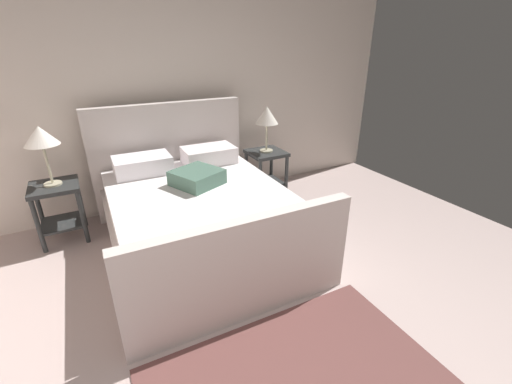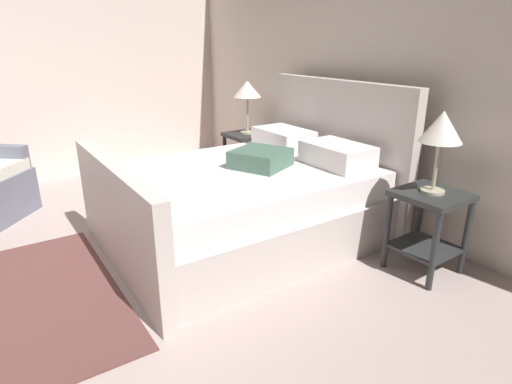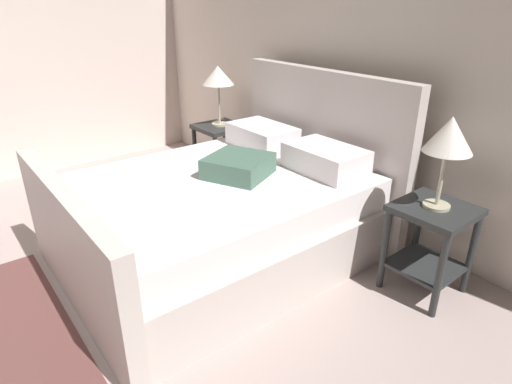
# 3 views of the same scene
# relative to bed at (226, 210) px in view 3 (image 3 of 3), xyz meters

# --- Properties ---
(wall_back) EXTENTS (5.87, 0.12, 2.55)m
(wall_back) POSITION_rel_bed_xyz_m (0.23, 1.22, 0.92)
(wall_back) COLOR beige
(wall_back) RESTS_ON ground
(bed) EXTENTS (1.76, 2.16, 1.26)m
(bed) POSITION_rel_bed_xyz_m (0.00, 0.00, 0.00)
(bed) COLOR beige
(bed) RESTS_ON ground
(nightstand_right) EXTENTS (0.44, 0.44, 0.60)m
(nightstand_right) POSITION_rel_bed_xyz_m (1.18, 0.73, 0.05)
(nightstand_right) COLOR #292B2C
(nightstand_right) RESTS_ON ground
(table_lamp_right) EXTENTS (0.28, 0.28, 0.56)m
(table_lamp_right) POSITION_rel_bed_xyz_m (1.18, 0.73, 0.68)
(table_lamp_right) COLOR #B7B293
(table_lamp_right) RESTS_ON nightstand_right
(nightstand_left) EXTENTS (0.44, 0.44, 0.60)m
(nightstand_left) POSITION_rel_bed_xyz_m (-1.18, 0.78, 0.05)
(nightstand_left) COLOR #292B2C
(nightstand_left) RESTS_ON ground
(table_lamp_left) EXTENTS (0.30, 0.30, 0.58)m
(table_lamp_left) POSITION_rel_bed_xyz_m (-1.18, 0.78, 0.71)
(table_lamp_left) COLOR #B7B293
(table_lamp_left) RESTS_ON nightstand_left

